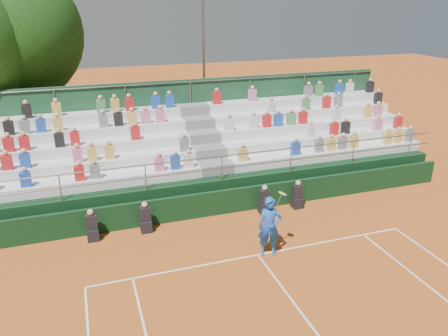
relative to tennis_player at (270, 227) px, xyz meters
name	(u,v)px	position (x,y,z in m)	size (l,w,h in m)	color
ground	(258,255)	(-0.36, 0.06, -1.02)	(90.00, 90.00, 0.00)	#B3551D
courtside_wall	(226,202)	(-0.36, 3.26, -0.52)	(20.00, 0.15, 1.00)	black
line_officials	(205,211)	(-1.37, 2.81, -0.55)	(8.36, 0.40, 1.19)	black
grandstand	(203,161)	(-0.36, 6.50, 0.05)	(20.00, 5.20, 4.40)	black
tennis_player	(270,227)	(0.00, 0.00, 0.00)	(0.96, 0.71, 2.22)	blue
tree_east	(11,34)	(-8.08, 12.31, 5.34)	(6.67, 6.67, 9.71)	#392014
floodlight_mast	(204,49)	(1.80, 13.65, 4.19)	(0.60, 0.25, 9.05)	gray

